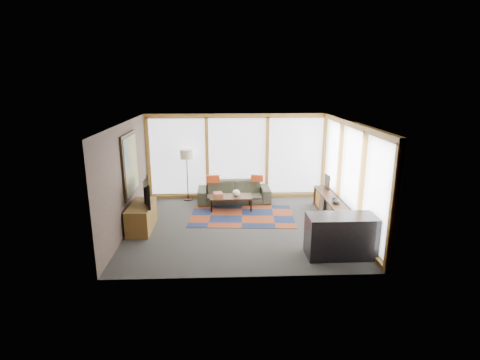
{
  "coord_description": "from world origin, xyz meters",
  "views": [
    {
      "loc": [
        -0.39,
        -8.77,
        3.57
      ],
      "look_at": [
        0.0,
        0.4,
        1.1
      ],
      "focal_mm": 28.0,
      "sensor_mm": 36.0,
      "label": 1
    }
  ],
  "objects_px": {
    "coffee_table": "(231,203)",
    "bar_counter": "(341,236)",
    "sofa": "(234,192)",
    "floor_lamp": "(187,175)",
    "tv_console": "(142,217)",
    "television": "(144,192)",
    "bookshelf": "(331,207)"
  },
  "relations": [
    {
      "from": "television",
      "to": "tv_console",
      "type": "bearing_deg",
      "value": 107.97
    },
    {
      "from": "floor_lamp",
      "to": "bar_counter",
      "type": "bearing_deg",
      "value": -48.12
    },
    {
      "from": "television",
      "to": "bar_counter",
      "type": "xyz_separation_m",
      "value": [
        4.35,
        -1.67,
        -0.5
      ]
    },
    {
      "from": "floor_lamp",
      "to": "bookshelf",
      "type": "height_order",
      "value": "floor_lamp"
    },
    {
      "from": "television",
      "to": "bar_counter",
      "type": "height_order",
      "value": "television"
    },
    {
      "from": "sofa",
      "to": "television",
      "type": "distance_m",
      "value": 3.06
    },
    {
      "from": "sofa",
      "to": "bookshelf",
      "type": "bearing_deg",
      "value": -30.77
    },
    {
      "from": "sofa",
      "to": "floor_lamp",
      "type": "relative_size",
      "value": 1.37
    },
    {
      "from": "television",
      "to": "bar_counter",
      "type": "bearing_deg",
      "value": -123.9
    },
    {
      "from": "bookshelf",
      "to": "sofa",
      "type": "bearing_deg",
      "value": 151.16
    },
    {
      "from": "sofa",
      "to": "television",
      "type": "height_order",
      "value": "television"
    },
    {
      "from": "bookshelf",
      "to": "television",
      "type": "height_order",
      "value": "television"
    },
    {
      "from": "coffee_table",
      "to": "television",
      "type": "relative_size",
      "value": 1.12
    },
    {
      "from": "floor_lamp",
      "to": "bookshelf",
      "type": "bearing_deg",
      "value": -22.93
    },
    {
      "from": "sofa",
      "to": "bookshelf",
      "type": "distance_m",
      "value": 2.91
    },
    {
      "from": "floor_lamp",
      "to": "bar_counter",
      "type": "xyz_separation_m",
      "value": [
        3.52,
        -3.92,
        -0.34
      ]
    },
    {
      "from": "floor_lamp",
      "to": "bar_counter",
      "type": "distance_m",
      "value": 5.28
    },
    {
      "from": "coffee_table",
      "to": "tv_console",
      "type": "bearing_deg",
      "value": -148.15
    },
    {
      "from": "sofa",
      "to": "floor_lamp",
      "type": "height_order",
      "value": "floor_lamp"
    },
    {
      "from": "coffee_table",
      "to": "bookshelf",
      "type": "bearing_deg",
      "value": -15.72
    },
    {
      "from": "coffee_table",
      "to": "bookshelf",
      "type": "xyz_separation_m",
      "value": [
        2.65,
        -0.74,
        0.08
      ]
    },
    {
      "from": "coffee_table",
      "to": "bar_counter",
      "type": "relative_size",
      "value": 0.84
    },
    {
      "from": "sofa",
      "to": "floor_lamp",
      "type": "bearing_deg",
      "value": 167.25
    },
    {
      "from": "sofa",
      "to": "tv_console",
      "type": "height_order",
      "value": "tv_console"
    },
    {
      "from": "floor_lamp",
      "to": "tv_console",
      "type": "xyz_separation_m",
      "value": [
        -0.92,
        -2.3,
        -0.47
      ]
    },
    {
      "from": "coffee_table",
      "to": "bar_counter",
      "type": "xyz_separation_m",
      "value": [
        2.21,
        -3.0,
        0.25
      ]
    },
    {
      "from": "coffee_table",
      "to": "bookshelf",
      "type": "distance_m",
      "value": 2.75
    },
    {
      "from": "bookshelf",
      "to": "bar_counter",
      "type": "height_order",
      "value": "bar_counter"
    },
    {
      "from": "floor_lamp",
      "to": "coffee_table",
      "type": "height_order",
      "value": "floor_lamp"
    },
    {
      "from": "tv_console",
      "to": "television",
      "type": "height_order",
      "value": "television"
    },
    {
      "from": "sofa",
      "to": "television",
      "type": "xyz_separation_m",
      "value": [
        -2.24,
        -1.99,
        0.63
      ]
    },
    {
      "from": "sofa",
      "to": "coffee_table",
      "type": "height_order",
      "value": "sofa"
    }
  ]
}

